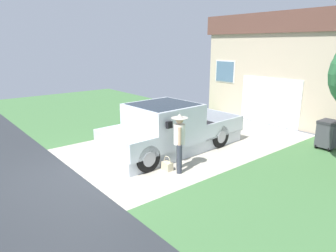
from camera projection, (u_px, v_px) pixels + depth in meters
ground at (7, 194)px, 7.50m from camera, size 29.20×18.60×0.18m
pickup_truck at (166, 130)px, 10.19m from camera, size 2.28×5.20×1.69m
person_with_hat at (179, 138)px, 8.59m from camera, size 0.48×0.48×1.70m
handbag at (167, 166)px, 8.84m from camera, size 0.31×0.21×0.43m
house_with_garage at (315, 67)px, 15.00m from camera, size 8.63×6.53×4.92m
wheeled_trash_bin at (328, 133)px, 10.58m from camera, size 0.60×0.72×1.01m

